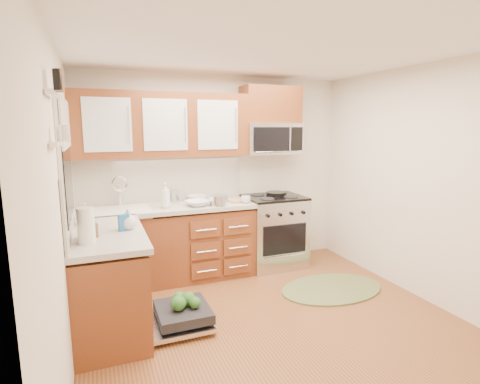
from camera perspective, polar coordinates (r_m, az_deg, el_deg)
name	(u,v)px	position (r m, az deg, el deg)	size (l,w,h in m)	color
floor	(275,325)	(3.78, 5.43, -19.50)	(3.50, 3.50, 0.00)	brown
ceiling	(280,48)	(3.36, 6.17, 20.95)	(3.50, 3.50, 0.00)	white
wall_back	(217,173)	(4.95, -3.47, 2.88)	(3.50, 0.04, 2.50)	silver
wall_front	(450,259)	(2.01, 29.41, -8.90)	(3.50, 0.04, 2.50)	silver
wall_left	(62,211)	(3.00, -25.54, -2.67)	(0.04, 3.50, 2.50)	silver
wall_right	(425,185)	(4.42, 26.42, 1.02)	(0.04, 3.50, 2.50)	silver
base_cabinet_back	(169,246)	(4.67, -10.78, -8.08)	(2.05, 0.60, 0.85)	#622F16
base_cabinet_left	(109,284)	(3.74, -19.31, -13.14)	(0.60, 1.25, 0.85)	#622F16
countertop_back	(168,208)	(4.54, -10.95, -2.40)	(2.07, 0.64, 0.05)	beige
countertop_left	(107,234)	(3.59, -19.58, -6.11)	(0.64, 1.27, 0.05)	beige
backsplash_back	(163,179)	(4.77, -11.72, 1.95)	(2.05, 0.02, 0.57)	#BCB9A9
backsplash_left	(69,203)	(3.52, -24.67, -1.54)	(0.02, 1.25, 0.57)	#BCB9A9
upper_cabinets	(163,125)	(4.57, -11.67, 9.97)	(2.05, 0.35, 0.75)	#622F16
cabinet_over_mw	(271,105)	(5.02, 4.67, 13.08)	(0.76, 0.35, 0.47)	#622F16
range	(274,231)	(5.07, 5.13, -5.92)	(0.76, 0.64, 0.95)	silver
microwave	(271,139)	(4.99, 4.73, 8.10)	(0.76, 0.38, 0.40)	silver
sink	(122,220)	(4.48, -17.48, -4.15)	(0.62, 0.50, 0.26)	white
dishwasher	(179,317)	(3.73, -9.30, -18.26)	(0.70, 0.60, 0.20)	silver
window	(65,164)	(3.45, -25.10, 3.93)	(0.03, 1.05, 1.05)	white
window_blind	(65,124)	(3.44, -25.08, 9.43)	(0.02, 0.96, 0.40)	white
shelf_upper	(52,94)	(2.60, -26.74, 13.22)	(0.04, 0.40, 0.03)	white
shelf_lower	(56,144)	(2.59, -26.22, 6.61)	(0.04, 0.40, 0.03)	white
rug	(332,289)	(4.59, 13.82, -14.11)	(1.23, 0.80, 0.02)	olive
skillet	(276,194)	(5.00, 5.53, -0.27)	(0.26, 0.26, 0.05)	black
stock_pot	(219,200)	(4.46, -3.27, -1.28)	(0.22, 0.22, 0.13)	silver
cutting_board	(240,201)	(4.73, 0.00, -1.31)	(0.28, 0.18, 0.02)	tan
canister	(175,196)	(4.75, -9.88, -0.59)	(0.09, 0.09, 0.15)	silver
paper_towel_roll	(86,226)	(3.26, -22.39, -4.75)	(0.13, 0.13, 0.29)	white
mustard_bottle	(84,230)	(3.25, -22.71, -5.42)	(0.07, 0.07, 0.23)	yellow
red_bottle	(84,226)	(3.31, -22.71, -4.74)	(0.07, 0.07, 0.27)	red
wooden_box	(90,230)	(3.43, -21.93, -5.46)	(0.12, 0.09, 0.12)	brown
blue_carton	(124,222)	(3.56, -17.28, -4.43)	(0.09, 0.06, 0.15)	#2462A9
bowl_a	(197,203)	(4.47, -6.50, -1.70)	(0.28, 0.28, 0.07)	#999999
bowl_b	(197,198)	(4.77, -6.60, -0.94)	(0.24, 0.24, 0.08)	#999999
cup	(246,200)	(4.60, 0.86, -1.17)	(0.11, 0.11, 0.09)	#999999
soap_bottle_a	(165,196)	(4.40, -11.31, -0.53)	(0.11, 0.11, 0.29)	#999999
soap_bottle_b	(85,214)	(3.89, -22.52, -3.09)	(0.09, 0.10, 0.21)	#999999
soap_bottle_c	(128,219)	(3.58, -16.66, -4.00)	(0.15, 0.15, 0.19)	#999999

